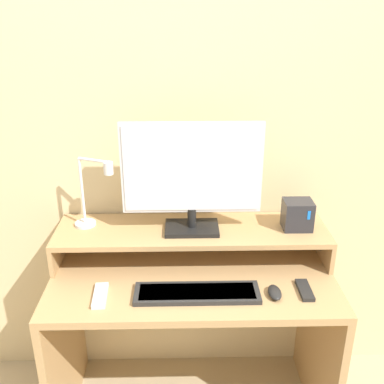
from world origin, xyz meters
name	(u,v)px	position (x,y,z in m)	size (l,w,h in m)	color
wall_back	(191,126)	(0.00, 0.61, 1.25)	(6.00, 0.05, 2.50)	beige
desk	(193,317)	(0.00, 0.29, 0.51)	(1.14, 0.58, 0.72)	tan
monitor_shelf	(192,233)	(0.00, 0.43, 0.83)	(1.14, 0.30, 0.14)	tan
monitor	(191,175)	(0.00, 0.41, 1.10)	(0.56, 0.15, 0.46)	black
desk_lamp	(92,196)	(-0.41, 0.45, 1.00)	(0.19, 0.12, 0.31)	silver
router_dock	(297,215)	(0.44, 0.42, 0.92)	(0.12, 0.10, 0.12)	#28282D
keyboard	(197,293)	(0.01, 0.15, 0.73)	(0.47, 0.13, 0.02)	#282828
mouse	(275,292)	(0.31, 0.14, 0.73)	(0.05, 0.10, 0.03)	black
remote_control	(100,296)	(-0.35, 0.15, 0.72)	(0.06, 0.15, 0.02)	white
remote_secondary	(305,290)	(0.43, 0.16, 0.72)	(0.05, 0.13, 0.02)	black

